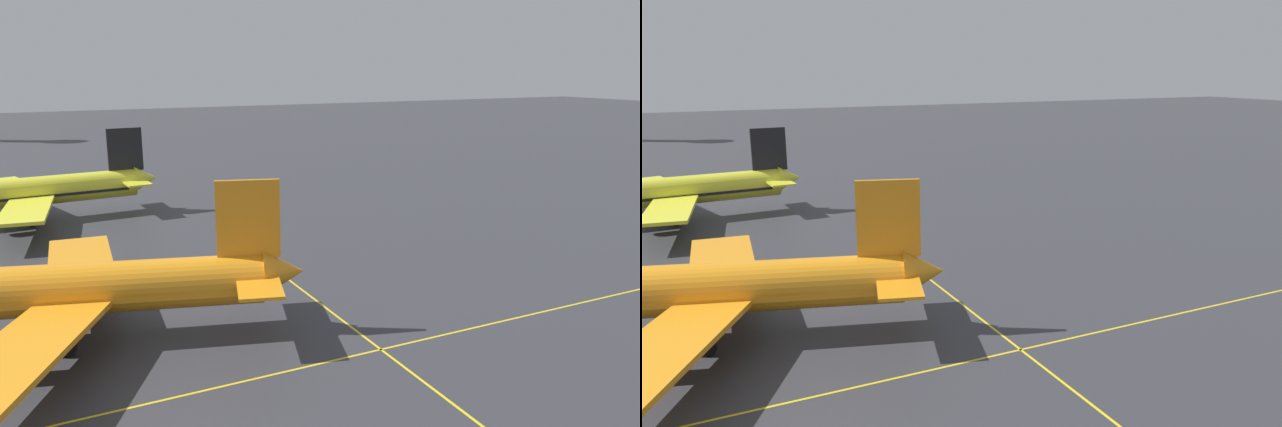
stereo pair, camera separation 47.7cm
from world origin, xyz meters
TOP-DOWN VIEW (x-y plane):
  - airliner_second_row at (-20.33, 51.33)m, footprint 36.09×30.78m
  - airliner_third_row at (-22.17, 90.52)m, footprint 36.36×31.27m

SIDE VIEW (x-z plane):
  - airliner_third_row at x=-22.17m, z-range -1.79..9.51m
  - airliner_second_row at x=-20.33m, z-range -1.81..9.60m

